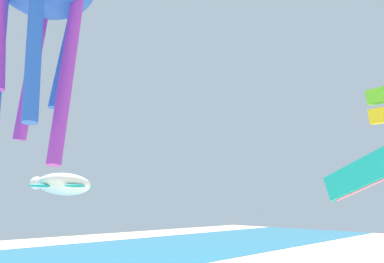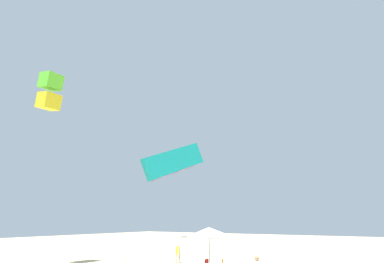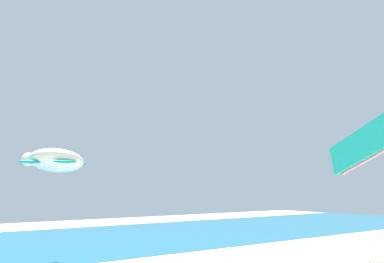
# 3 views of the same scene
# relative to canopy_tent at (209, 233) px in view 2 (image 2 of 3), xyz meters

# --- Properties ---
(canopy_tent) EXTENTS (3.58, 3.73, 3.11)m
(canopy_tent) POSITION_rel_canopy_tent_xyz_m (0.00, 0.00, 0.00)
(canopy_tent) COLOR #B7B7BC
(canopy_tent) RESTS_ON ground
(beach_umbrella) EXTENTS (1.74, 1.73, 2.18)m
(beach_umbrella) POSITION_rel_canopy_tent_xyz_m (2.93, 5.21, -0.91)
(beach_umbrella) COLOR silver
(beach_umbrella) RESTS_ON ground
(folding_chair_near_cooler) EXTENTS (0.74, 0.67, 0.82)m
(folding_chair_near_cooler) POSITION_rel_canopy_tent_xyz_m (1.34, -1.79, -2.28)
(folding_chair_near_cooler) COLOR black
(folding_chair_near_cooler) RESTS_ON ground
(person_by_tent) EXTENTS (0.37, 0.37, 1.57)m
(person_by_tent) POSITION_rel_canopy_tent_xyz_m (5.45, -4.05, -1.83)
(person_by_tent) COLOR #C6B28C
(person_by_tent) RESTS_ON ground
(kite_box_lime) EXTENTS (1.75, 1.55, 3.42)m
(kite_box_lime) POSITION_rel_canopy_tent_xyz_m (13.21, 4.64, 11.73)
(kite_box_lime) COLOR #66D82D
(kite_parafoil_teal) EXTENTS (1.74, 5.22, 3.19)m
(kite_parafoil_teal) POSITION_rel_canopy_tent_xyz_m (1.15, 2.68, 4.73)
(kite_parafoil_teal) COLOR teal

